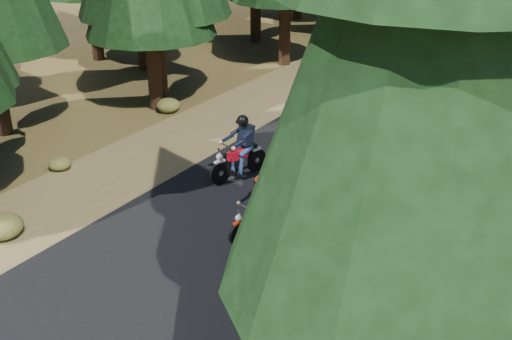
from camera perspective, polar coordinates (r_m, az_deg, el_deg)
The scene contains 7 objects.
ground at distance 15.25m, azimuth -3.04°, elevation -5.75°, with size 120.00×120.00×0.00m, color #433417.
road at distance 19.08m, azimuth 5.64°, elevation 0.71°, with size 6.00×100.00×0.01m, color black.
shoulder_l at distance 21.36m, azimuth -5.41°, elevation 3.39°, with size 3.20×100.00×0.01m, color brown.
shoulder_r at distance 17.73m, azimuth 18.98°, elevation -2.56°, with size 3.20×100.00×0.01m, color brown.
understory_shrubs at distance 20.82m, azimuth 12.16°, elevation 3.14°, with size 14.17×32.48×0.67m.
rider_lead at distance 14.92m, azimuth -0.01°, elevation -4.18°, with size 0.88×1.77×1.52m.
rider_follow at distance 17.78m, azimuth -1.60°, elevation 1.10°, with size 1.14×2.12×1.81m.
Camera 1 is at (7.71, -10.66, 7.70)m, focal length 45.00 mm.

